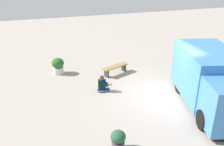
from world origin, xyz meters
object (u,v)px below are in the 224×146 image
at_px(planter_flowering_far, 58,65).
at_px(plaza_bench, 115,68).
at_px(planter_flowering_near, 118,140).
at_px(person_customer, 103,85).
at_px(food_truck, 212,82).

xyz_separation_m(planter_flowering_far, plaza_bench, (3.11, -1.08, -0.12)).
bearing_deg(planter_flowering_near, person_customer, 81.36).
xyz_separation_m(person_customer, planter_flowering_far, (-1.85, 2.87, 0.16)).
bearing_deg(planter_flowering_far, planter_flowering_near, -80.36).
xyz_separation_m(food_truck, planter_flowering_near, (-4.83, -1.53, -0.76)).
bearing_deg(planter_flowering_far, person_customer, -57.14).
relative_size(planter_flowering_far, plaza_bench, 0.57).
xyz_separation_m(food_truck, planter_flowering_far, (-6.03, 5.58, -0.66)).
relative_size(planter_flowering_near, planter_flowering_far, 0.78).
distance_m(food_truck, planter_flowering_far, 8.24).
height_order(person_customer, planter_flowering_far, planter_flowering_far).
bearing_deg(planter_flowering_far, food_truck, -42.75).
bearing_deg(person_customer, planter_flowering_near, -98.64).
bearing_deg(plaza_bench, person_customer, -125.15).
bearing_deg(plaza_bench, planter_flowering_near, -107.50).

